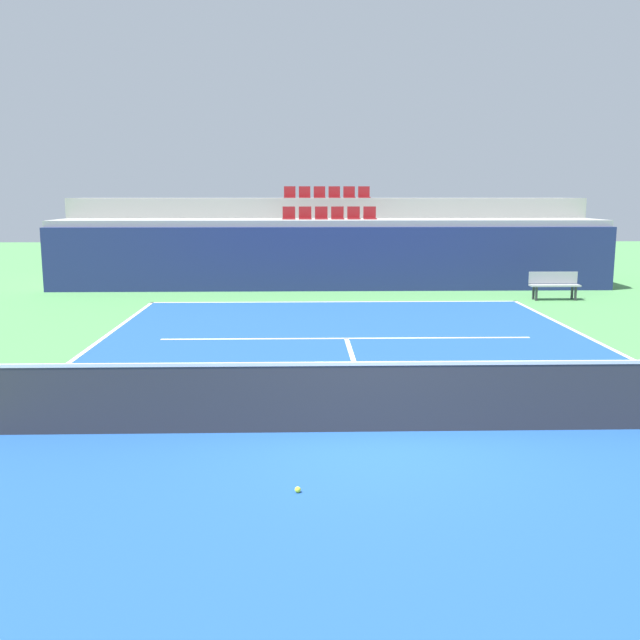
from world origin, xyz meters
The scene contains 13 objects.
ground_plane centered at (0.00, 0.00, 0.00)m, with size 80.00×80.00×0.00m, color #4C8C4C.
court_surface centered at (0.00, 0.00, 0.01)m, with size 11.00×24.00×0.01m, color #1E4C99.
baseline_far centered at (0.00, 11.95, 0.01)m, with size 11.00×0.10×0.00m, color white.
service_line_far centered at (0.00, 6.40, 0.01)m, with size 8.26×0.10×0.00m, color white.
centre_service_line centered at (0.00, 3.20, 0.01)m, with size 0.10×6.40×0.00m, color white.
back_wall centered at (0.00, 14.58, 1.06)m, with size 19.01×0.30×2.12m, color navy.
stands_tier_lower centered at (0.00, 15.93, 1.17)m, with size 19.01×2.40×2.33m, color #9E9E99.
stands_tier_upper centered at (0.00, 18.33, 1.53)m, with size 19.01×2.40×3.06m, color #9E9E99.
seating_row_lower centered at (0.00, 16.02, 2.46)m, with size 3.28×0.44×0.44m.
seating_row_upper centered at (0.00, 18.42, 3.18)m, with size 3.28×0.44×0.44m.
tennis_net centered at (0.00, 0.00, 0.51)m, with size 11.08×0.08×1.07m.
player_bench centered at (6.74, 12.31, 0.51)m, with size 1.50×0.40×0.85m.
tennis_ball_2 centered at (-1.06, -2.00, 0.04)m, with size 0.07×0.07×0.07m, color #CCE033.
Camera 1 is at (-1.02, -9.31, 3.18)m, focal length 40.34 mm.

